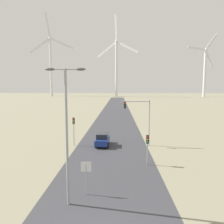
{
  "coord_description": "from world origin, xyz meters",
  "views": [
    {
      "loc": [
        0.93,
        -10.23,
        8.38
      ],
      "look_at": [
        0.0,
        20.99,
        4.82
      ],
      "focal_mm": 35.0,
      "sensor_mm": 36.0,
      "label": 1
    }
  ],
  "objects_px": {
    "traffic_light_mast_overhead": "(140,114)",
    "wind_turbine_left": "(116,63)",
    "traffic_light_post_near_left": "(74,125)",
    "traffic_light_post_near_right": "(148,143)",
    "wind_turbine_center": "(205,68)",
    "wind_turbine_far_left": "(51,61)",
    "stop_sign_near": "(86,172)",
    "streetlamp": "(66,121)",
    "car_approaching": "(102,139)"
  },
  "relations": [
    {
      "from": "wind_turbine_left",
      "to": "traffic_light_post_near_left",
      "type": "bearing_deg",
      "value": -91.55
    },
    {
      "from": "streetlamp",
      "to": "traffic_light_post_near_right",
      "type": "distance_m",
      "value": 11.22
    },
    {
      "from": "traffic_light_post_near_left",
      "to": "traffic_light_post_near_right",
      "type": "xyz_separation_m",
      "value": [
        9.52,
        -7.57,
        -0.57
      ]
    },
    {
      "from": "traffic_light_post_near_left",
      "to": "stop_sign_near",
      "type": "bearing_deg",
      "value": -74.77
    },
    {
      "from": "stop_sign_near",
      "to": "car_approaching",
      "type": "relative_size",
      "value": 0.64
    },
    {
      "from": "wind_turbine_left",
      "to": "wind_turbine_center",
      "type": "height_order",
      "value": "wind_turbine_left"
    },
    {
      "from": "traffic_light_post_near_right",
      "to": "wind_turbine_far_left",
      "type": "relative_size",
      "value": 0.04
    },
    {
      "from": "streetlamp",
      "to": "traffic_light_post_near_right",
      "type": "height_order",
      "value": "streetlamp"
    },
    {
      "from": "traffic_light_mast_overhead",
      "to": "streetlamp",
      "type": "bearing_deg",
      "value": -112.37
    },
    {
      "from": "streetlamp",
      "to": "stop_sign_near",
      "type": "height_order",
      "value": "streetlamp"
    },
    {
      "from": "car_approaching",
      "to": "wind_turbine_far_left",
      "type": "relative_size",
      "value": 0.06
    },
    {
      "from": "traffic_light_mast_overhead",
      "to": "wind_turbine_far_left",
      "type": "xyz_separation_m",
      "value": [
        -66.1,
        173.64,
        28.0
      ]
    },
    {
      "from": "wind_turbine_far_left",
      "to": "traffic_light_post_near_right",
      "type": "bearing_deg",
      "value": -69.97
    },
    {
      "from": "traffic_light_post_near_right",
      "to": "traffic_light_mast_overhead",
      "type": "bearing_deg",
      "value": 90.64
    },
    {
      "from": "wind_turbine_left",
      "to": "stop_sign_near",
      "type": "bearing_deg",
      "value": -90.17
    },
    {
      "from": "wind_turbine_center",
      "to": "traffic_light_mast_overhead",
      "type": "bearing_deg",
      "value": -113.7
    },
    {
      "from": "traffic_light_post_near_right",
      "to": "wind_turbine_far_left",
      "type": "distance_m",
      "value": 195.58
    },
    {
      "from": "wind_turbine_center",
      "to": "wind_turbine_left",
      "type": "bearing_deg",
      "value": -179.22
    },
    {
      "from": "traffic_light_post_near_left",
      "to": "car_approaching",
      "type": "height_order",
      "value": "traffic_light_post_near_left"
    },
    {
      "from": "traffic_light_mast_overhead",
      "to": "wind_turbine_left",
      "type": "distance_m",
      "value": 164.84
    },
    {
      "from": "wind_turbine_left",
      "to": "wind_turbine_far_left",
      "type": "bearing_deg",
      "value": 169.98
    },
    {
      "from": "traffic_light_mast_overhead",
      "to": "wind_turbine_center",
      "type": "distance_m",
      "value": 180.14
    },
    {
      "from": "car_approaching",
      "to": "wind_turbine_center",
      "type": "relative_size",
      "value": 0.08
    },
    {
      "from": "traffic_light_mast_overhead",
      "to": "wind_turbine_left",
      "type": "xyz_separation_m",
      "value": [
        -5.02,
        162.85,
        25.01
      ]
    },
    {
      "from": "traffic_light_post_near_right",
      "to": "wind_turbine_left",
      "type": "xyz_separation_m",
      "value": [
        -5.11,
        170.74,
        27.25
      ]
    },
    {
      "from": "car_approaching",
      "to": "wind_turbine_left",
      "type": "xyz_separation_m",
      "value": [
        0.31,
        163.06,
        28.75
      ]
    },
    {
      "from": "streetlamp",
      "to": "traffic_light_post_near_left",
      "type": "relative_size",
      "value": 2.38
    },
    {
      "from": "traffic_light_post_near_left",
      "to": "wind_turbine_left",
      "type": "xyz_separation_m",
      "value": [
        4.41,
        163.17,
        26.68
      ]
    },
    {
      "from": "traffic_light_post_near_left",
      "to": "traffic_light_post_near_right",
      "type": "distance_m",
      "value": 12.18
    },
    {
      "from": "stop_sign_near",
      "to": "traffic_light_mast_overhead",
      "type": "xyz_separation_m",
      "value": [
        5.54,
        14.63,
        2.79
      ]
    },
    {
      "from": "traffic_light_post_near_left",
      "to": "car_approaching",
      "type": "distance_m",
      "value": 4.59
    },
    {
      "from": "wind_turbine_far_left",
      "to": "wind_turbine_center",
      "type": "height_order",
      "value": "wind_turbine_far_left"
    },
    {
      "from": "traffic_light_mast_overhead",
      "to": "wind_turbine_left",
      "type": "relative_size",
      "value": 0.09
    },
    {
      "from": "stop_sign_near",
      "to": "wind_turbine_center",
      "type": "height_order",
      "value": "wind_turbine_center"
    },
    {
      "from": "traffic_light_post_near_right",
      "to": "car_approaching",
      "type": "distance_m",
      "value": 9.52
    },
    {
      "from": "wind_turbine_center",
      "to": "wind_turbine_far_left",
      "type": "bearing_deg",
      "value": 175.96
    },
    {
      "from": "stop_sign_near",
      "to": "wind_turbine_center",
      "type": "distance_m",
      "value": 195.98
    },
    {
      "from": "streetlamp",
      "to": "wind_turbine_left",
      "type": "height_order",
      "value": "wind_turbine_left"
    },
    {
      "from": "traffic_light_post_near_left",
      "to": "wind_turbine_center",
      "type": "distance_m",
      "value": 184.59
    },
    {
      "from": "stop_sign_near",
      "to": "traffic_light_mast_overhead",
      "type": "relative_size",
      "value": 0.4
    },
    {
      "from": "traffic_light_mast_overhead",
      "to": "car_approaching",
      "type": "distance_m",
      "value": 6.51
    },
    {
      "from": "traffic_light_mast_overhead",
      "to": "wind_turbine_far_left",
      "type": "bearing_deg",
      "value": 110.84
    },
    {
      "from": "traffic_light_post_near_left",
      "to": "wind_turbine_left",
      "type": "height_order",
      "value": "wind_turbine_left"
    },
    {
      "from": "streetlamp",
      "to": "wind_turbine_far_left",
      "type": "relative_size",
      "value": 0.13
    },
    {
      "from": "traffic_light_post_near_right",
      "to": "traffic_light_post_near_left",
      "type": "bearing_deg",
      "value": 141.52
    },
    {
      "from": "streetlamp",
      "to": "traffic_light_post_near_left",
      "type": "xyz_separation_m",
      "value": [
        -2.81,
        15.78,
        -3.08
      ]
    },
    {
      "from": "wind_turbine_far_left",
      "to": "wind_turbine_left",
      "type": "height_order",
      "value": "wind_turbine_far_left"
    },
    {
      "from": "streetlamp",
      "to": "wind_turbine_far_left",
      "type": "height_order",
      "value": "wind_turbine_far_left"
    },
    {
      "from": "car_approaching",
      "to": "wind_turbine_left",
      "type": "relative_size",
      "value": 0.06
    },
    {
      "from": "stop_sign_near",
      "to": "traffic_light_post_near_left",
      "type": "distance_m",
      "value": 14.87
    }
  ]
}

